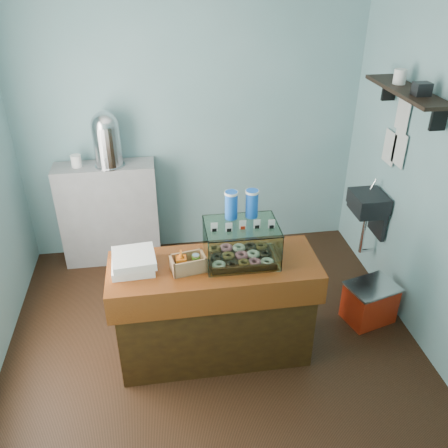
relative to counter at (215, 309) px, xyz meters
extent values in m
plane|color=black|center=(0.00, 0.25, -0.46)|extent=(3.50, 3.50, 0.00)
cube|color=#6F9EA3|center=(0.00, 1.75, 0.94)|extent=(3.50, 0.04, 2.80)
cube|color=#6F9EA3|center=(0.00, -1.25, 0.94)|extent=(3.50, 0.04, 2.80)
cube|color=#6F9EA3|center=(1.75, 0.25, 0.94)|extent=(0.04, 3.00, 2.80)
cube|color=black|center=(1.58, 0.80, 0.44)|extent=(0.30, 0.35, 0.15)
cube|color=black|center=(1.71, 0.80, 0.24)|extent=(0.04, 0.30, 0.35)
cylinder|color=silver|center=(1.65, 0.90, 0.56)|extent=(0.02, 0.02, 0.12)
cylinder|color=silver|center=(1.58, 0.80, 0.09)|extent=(0.04, 0.04, 0.45)
cube|color=black|center=(1.60, 0.55, 1.54)|extent=(0.25, 1.00, 0.03)
cube|color=black|center=(1.67, 0.15, 1.44)|extent=(0.12, 0.03, 0.18)
cube|color=black|center=(1.67, 0.95, 1.44)|extent=(0.12, 0.03, 0.18)
cube|color=silver|center=(1.73, 0.70, 0.99)|extent=(0.01, 0.21, 0.30)
cube|color=silver|center=(1.73, 0.87, 0.94)|extent=(0.01, 0.21, 0.30)
cube|color=silver|center=(1.73, 0.75, 1.29)|extent=(0.01, 0.21, 0.30)
cube|color=#3E250C|center=(0.00, 0.00, -0.04)|extent=(1.50, 0.56, 0.84)
cube|color=#521F0A|center=(0.00, 0.00, 0.41)|extent=(1.60, 0.60, 0.06)
cube|color=#521F0A|center=(0.00, -0.28, 0.29)|extent=(1.60, 0.04, 0.18)
cube|color=#959597|center=(-0.90, 1.57, 0.09)|extent=(1.00, 0.32, 1.10)
cube|color=#321B0F|center=(0.21, 0.04, 0.45)|extent=(0.49, 0.35, 0.02)
torus|color=beige|center=(0.03, -0.07, 0.48)|extent=(0.10, 0.10, 0.03)
torus|color=black|center=(0.12, -0.08, 0.48)|extent=(0.10, 0.10, 0.03)
torus|color=brown|center=(0.21, -0.08, 0.48)|extent=(0.10, 0.10, 0.03)
torus|color=#DA667D|center=(0.30, -0.08, 0.48)|extent=(0.10, 0.10, 0.03)
torus|color=beige|center=(0.39, -0.08, 0.48)|extent=(0.10, 0.10, 0.03)
torus|color=black|center=(0.03, 0.04, 0.48)|extent=(0.10, 0.10, 0.03)
torus|color=brown|center=(0.12, 0.04, 0.48)|extent=(0.10, 0.10, 0.03)
torus|color=#DA667D|center=(0.21, 0.04, 0.48)|extent=(0.10, 0.10, 0.03)
torus|color=beige|center=(0.30, 0.03, 0.48)|extent=(0.10, 0.10, 0.03)
torus|color=black|center=(0.39, 0.03, 0.48)|extent=(0.10, 0.10, 0.03)
torus|color=brown|center=(0.03, 0.15, 0.48)|extent=(0.10, 0.10, 0.03)
torus|color=#DA667D|center=(0.12, 0.15, 0.48)|extent=(0.10, 0.10, 0.03)
torus|color=beige|center=(0.21, 0.15, 0.48)|extent=(0.10, 0.10, 0.03)
torus|color=black|center=(0.31, 0.15, 0.48)|extent=(0.10, 0.10, 0.03)
torus|color=brown|center=(0.40, 0.14, 0.48)|extent=(0.10, 0.10, 0.03)
cube|color=white|center=(0.21, -0.16, 0.59)|extent=(0.54, 0.01, 0.29)
cube|color=white|center=(0.22, 0.23, 0.59)|extent=(0.54, 0.01, 0.29)
cube|color=white|center=(-0.06, 0.04, 0.59)|extent=(0.01, 0.39, 0.29)
cube|color=white|center=(0.48, 0.03, 0.59)|extent=(0.01, 0.39, 0.29)
cube|color=white|center=(0.21, 0.04, 0.74)|extent=(0.55, 0.41, 0.01)
cube|color=silver|center=(0.00, -0.01, 0.78)|extent=(0.05, 0.00, 0.07)
cube|color=black|center=(0.00, -0.01, 0.75)|extent=(0.03, 0.02, 0.02)
cube|color=silver|center=(0.11, -0.01, 0.78)|extent=(0.05, 0.00, 0.07)
cube|color=black|center=(0.11, -0.01, 0.75)|extent=(0.03, 0.02, 0.02)
cube|color=silver|center=(0.21, -0.01, 0.78)|extent=(0.05, 0.00, 0.07)
cube|color=#B0250E|center=(0.21, -0.01, 0.75)|extent=(0.03, 0.02, 0.02)
cube|color=silver|center=(0.32, -0.02, 0.78)|extent=(0.05, 0.00, 0.07)
cube|color=black|center=(0.32, -0.02, 0.75)|extent=(0.03, 0.02, 0.02)
cube|color=silver|center=(0.42, -0.02, 0.78)|extent=(0.05, 0.00, 0.07)
cube|color=black|center=(0.42, -0.02, 0.75)|extent=(0.03, 0.02, 0.02)
cylinder|color=blue|center=(0.16, 0.16, 0.85)|extent=(0.09, 0.09, 0.22)
cylinder|color=white|center=(0.16, 0.16, 0.95)|extent=(0.10, 0.10, 0.02)
cylinder|color=blue|center=(0.31, 0.16, 0.85)|extent=(0.09, 0.09, 0.22)
cylinder|color=white|center=(0.31, 0.16, 0.95)|extent=(0.10, 0.10, 0.02)
cube|color=tan|center=(-0.20, -0.05, 0.45)|extent=(0.27, 0.19, 0.01)
cube|color=tan|center=(-0.18, -0.11, 0.50)|extent=(0.25, 0.06, 0.12)
cube|color=tan|center=(-0.21, 0.02, 0.50)|extent=(0.25, 0.06, 0.12)
cube|color=tan|center=(-0.31, -0.07, 0.50)|extent=(0.04, 0.15, 0.12)
cube|color=tan|center=(-0.08, -0.03, 0.50)|extent=(0.04, 0.15, 0.12)
imported|color=orange|center=(-0.25, -0.06, 0.54)|extent=(0.09, 0.09, 0.17)
cylinder|color=#519227|center=(-0.14, -0.04, 0.50)|extent=(0.06, 0.06, 0.10)
cylinder|color=silver|center=(-0.14, -0.04, 0.56)|extent=(0.05, 0.05, 0.01)
cube|color=white|center=(-0.60, 0.04, 0.47)|extent=(0.32, 0.32, 0.06)
cube|color=white|center=(-0.59, 0.03, 0.53)|extent=(0.33, 0.33, 0.06)
cylinder|color=silver|center=(-0.83, 1.55, 0.65)|extent=(0.30, 0.30, 0.01)
cylinder|color=silver|center=(-0.83, 1.55, 0.85)|extent=(0.26, 0.26, 0.40)
sphere|color=silver|center=(-0.83, 1.55, 1.05)|extent=(0.26, 0.26, 0.26)
cube|color=red|center=(1.44, 0.20, -0.28)|extent=(0.48, 0.41, 0.36)
cube|color=silver|center=(1.44, 0.20, -0.09)|extent=(0.50, 0.43, 0.02)
camera|label=1|loc=(-0.36, -2.91, 2.50)|focal=38.00mm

